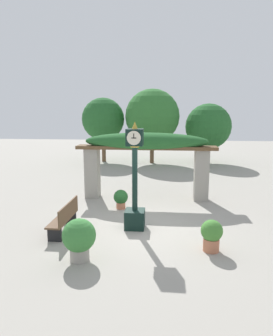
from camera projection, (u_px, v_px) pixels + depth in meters
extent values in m
plane|color=gray|center=(139.00, 226.00, 9.24)|extent=(60.00, 60.00, 0.00)
cube|color=black|center=(135.00, 219.00, 9.05)|extent=(0.58, 0.58, 0.56)
cylinder|color=black|center=(135.00, 179.00, 8.82)|extent=(0.16, 0.16, 1.91)
cylinder|color=gold|center=(135.00, 146.00, 8.65)|extent=(0.26, 0.26, 0.04)
cube|color=black|center=(135.00, 137.00, 8.60)|extent=(0.48, 0.48, 0.48)
cylinder|color=beige|center=(134.00, 138.00, 8.35)|extent=(0.40, 0.02, 0.40)
cylinder|color=beige|center=(136.00, 137.00, 8.85)|extent=(0.40, 0.02, 0.40)
cube|color=black|center=(134.00, 138.00, 8.34)|extent=(0.14, 0.01, 0.02)
cube|color=black|center=(134.00, 136.00, 8.33)|extent=(0.02, 0.01, 0.13)
cone|color=gold|center=(135.00, 125.00, 8.54)|extent=(0.17, 0.17, 0.21)
cube|color=gray|center=(92.00, 173.00, 12.29)|extent=(0.55, 0.55, 2.03)
cube|color=gray|center=(201.00, 175.00, 11.86)|extent=(0.55, 0.55, 2.03)
cube|color=brown|center=(146.00, 148.00, 11.61)|extent=(5.56, 0.16, 0.13)
cube|color=brown|center=(146.00, 148.00, 11.79)|extent=(5.56, 0.16, 0.13)
cube|color=brown|center=(146.00, 147.00, 11.97)|extent=(5.56, 0.16, 0.13)
cube|color=brown|center=(146.00, 147.00, 12.15)|extent=(5.56, 0.16, 0.13)
ellipsoid|color=#235B28|center=(146.00, 141.00, 11.84)|extent=(4.91, 1.15, 0.70)
cylinder|color=gray|center=(80.00, 254.00, 7.07)|extent=(0.45, 0.45, 0.32)
sphere|color=#387A38|center=(79.00, 235.00, 6.98)|extent=(0.79, 0.79, 0.79)
cylinder|color=#B26B4C|center=(121.00, 205.00, 10.92)|extent=(0.33, 0.33, 0.24)
sphere|color=#235B28|center=(121.00, 197.00, 10.86)|extent=(0.52, 0.52, 0.52)
cylinder|color=#B26B4C|center=(211.00, 245.00, 7.54)|extent=(0.40, 0.40, 0.33)
sphere|color=#427F33|center=(212.00, 231.00, 7.48)|extent=(0.55, 0.55, 0.55)
cube|color=brown|center=(63.00, 218.00, 8.71)|extent=(0.42, 1.66, 0.05)
cube|color=brown|center=(69.00, 210.00, 8.65)|extent=(0.04, 1.66, 0.45)
cube|color=black|center=(70.00, 218.00, 9.40)|extent=(0.38, 0.08, 0.39)
cube|color=black|center=(55.00, 235.00, 8.10)|extent=(0.38, 0.08, 0.39)
cylinder|color=brown|center=(104.00, 148.00, 21.45)|extent=(0.28, 0.28, 1.97)
sphere|color=#235B28|center=(103.00, 119.00, 21.09)|extent=(2.99, 2.99, 2.99)
cylinder|color=brown|center=(152.00, 149.00, 20.87)|extent=(0.28, 0.28, 1.91)
sphere|color=#2D6B2D|center=(152.00, 116.00, 20.46)|extent=(3.72, 3.72, 3.72)
cylinder|color=brown|center=(207.00, 153.00, 20.87)|extent=(0.28, 0.28, 1.44)
sphere|color=#235B28|center=(208.00, 126.00, 20.54)|extent=(3.12, 3.12, 3.12)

